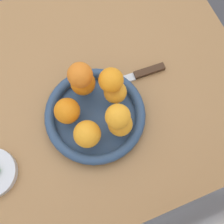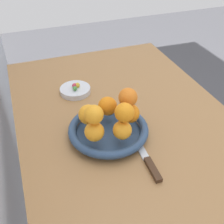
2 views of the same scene
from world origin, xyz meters
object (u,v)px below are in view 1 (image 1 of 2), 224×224
object	(u,v)px
orange_4	(115,92)
orange_7	(80,75)
knife	(129,78)
orange_3	(120,124)
dining_table	(60,110)
orange_5	(118,116)
orange_1	(67,111)
orange_0	(83,83)
fruit_bowl	(95,115)
orange_2	(87,134)
orange_6	(111,80)

from	to	relation	value
orange_4	orange_7	size ratio (longest dim) A/B	0.97
knife	orange_3	bearing A→B (deg)	57.51
dining_table	orange_5	bearing A→B (deg)	130.63
orange_1	knife	distance (m)	0.21
orange_1	orange_7	xyz separation A→B (m)	(-0.06, -0.05, 0.06)
dining_table	knife	world-z (taller)	knife
orange_0	knife	distance (m)	0.15
orange_0	orange_4	world-z (taller)	orange_0
fruit_bowl	orange_2	distance (m)	0.08
orange_3	orange_4	world-z (taller)	orange_3
orange_0	orange_4	bearing A→B (deg)	141.58
dining_table	orange_3	size ratio (longest dim) A/B	18.12
dining_table	orange_4	xyz separation A→B (m)	(-0.15, 0.07, 0.16)
fruit_bowl	orange_6	bearing A→B (deg)	-152.09
orange_2	knife	size ratio (longest dim) A/B	0.26
orange_1	orange_5	distance (m)	0.14
orange_3	orange_7	distance (m)	0.15
orange_0	orange_7	world-z (taller)	orange_7
orange_0	orange_5	bearing A→B (deg)	106.56
orange_1	dining_table	bearing A→B (deg)	-70.32
orange_5	orange_2	bearing A→B (deg)	-2.47
orange_6	knife	world-z (taller)	orange_6
dining_table	orange_3	bearing A→B (deg)	131.51
orange_4	orange_6	world-z (taller)	orange_6
dining_table	orange_2	bearing A→B (deg)	109.17
orange_5	orange_1	bearing A→B (deg)	-37.15
fruit_bowl	orange_1	bearing A→B (deg)	-17.25
dining_table	orange_5	xyz separation A→B (m)	(-0.13, 0.15, 0.22)
orange_7	fruit_bowl	bearing A→B (deg)	93.81
fruit_bowl	orange_3	bearing A→B (deg)	126.75
dining_table	fruit_bowl	distance (m)	0.17
orange_0	orange_1	xyz separation A→B (m)	(0.06, 0.06, 0.00)
fruit_bowl	orange_2	world-z (taller)	orange_2
orange_5	orange_4	bearing A→B (deg)	-108.94
orange_1	orange_2	bearing A→B (deg)	108.66
orange_2	orange_4	bearing A→B (deg)	-143.71
orange_3	orange_5	size ratio (longest dim) A/B	1.04
orange_3	orange_4	size ratio (longest dim) A/B	1.04
orange_0	orange_2	xyz separation A→B (m)	(0.04, 0.13, 0.00)
orange_2	orange_3	xyz separation A→B (m)	(-0.08, 0.01, -0.00)
orange_3	orange_4	bearing A→B (deg)	-104.29
orange_1	orange_4	bearing A→B (deg)	-178.77
dining_table	fruit_bowl	world-z (taller)	fruit_bowl
orange_4	orange_1	bearing A→B (deg)	1.23
orange_1	orange_2	size ratio (longest dim) A/B	0.97
orange_6	orange_4	bearing A→B (deg)	132.65
orange_1	orange_3	size ratio (longest dim) A/B	1.07
orange_1	orange_6	xyz separation A→B (m)	(-0.12, -0.01, 0.06)
orange_6	fruit_bowl	bearing A→B (deg)	27.91
fruit_bowl	knife	xyz separation A→B (m)	(-0.13, -0.07, -0.02)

